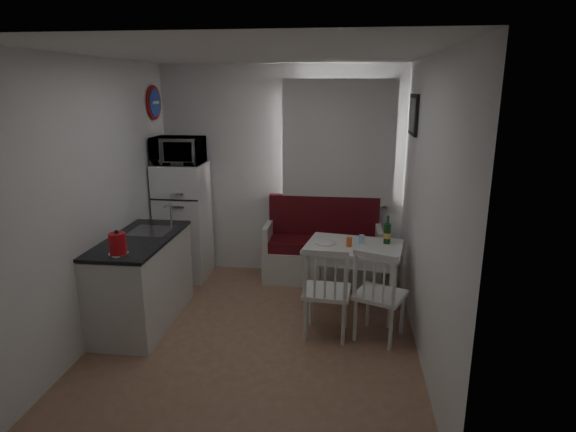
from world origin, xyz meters
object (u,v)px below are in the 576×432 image
Objects in this scene: dining_table at (353,253)px; microwave at (178,150)px; chair_left at (327,283)px; wine_bottle at (387,230)px; bench at (322,253)px; chair_right at (381,287)px; kitchen_counter at (143,280)px; fridge at (184,221)px; kettle at (118,244)px.

dining_table is 2.39m from microwave.
wine_bottle reaches higher than chair_left.
chair_right is (0.61, -1.50, 0.23)m from bench.
bench is 2.47× the size of microwave.
microwave reaches higher than chair_left.
kitchen_counter is at bearing -90.94° from microwave.
microwave reaches higher than fridge.
wine_bottle reaches higher than dining_table.
bench is at bearing 5.42° from microwave.
chair_left is 1.90m from kettle.
chair_right is at bearing -3.50° from kitchen_counter.
kitchen_counter is 2.21m from bench.
dining_table is at bearing -66.53° from bench.
fridge is 2.51m from wine_bottle.
fridge is at bearing 89.10° from kitchen_counter.
chair_left is at bearing -101.19° from dining_table.
dining_table is 0.72m from chair_right.
wine_bottle is at bearing 25.51° from dining_table.
kitchen_counter reaches higher than wine_bottle.
bench is (1.74, 1.36, -0.12)m from kitchen_counter.
wine_bottle is (2.43, -0.57, -0.72)m from microwave.
microwave is at bearing 171.48° from dining_table.
kitchen_counter reaches higher than chair_left.
kettle is at bearing -131.76° from bench.
dining_table is 0.72m from chair_left.
dining_table is at bearing 13.90° from kitchen_counter.
bench is 1.64m from chair_right.
bench reaches higher than dining_table.
kettle is (-2.30, -0.39, 0.45)m from chair_right.
bench is 2.56× the size of chair_right.
fridge is 0.88m from microwave.
chair_right is at bearing -97.16° from wine_bottle.
bench is 2.63m from kettle.
dining_table is 2.21m from fridge.
dining_table is at bearing -19.16° from fridge.
kettle reaches higher than wine_bottle.
fridge is at bearing 146.34° from chair_left.
kitchen_counter is 1.66m from microwave.
fridge is (-1.72, -0.11, 0.38)m from bench.
bench is 1.33× the size of dining_table.
dining_table is at bearing -163.88° from wine_bottle.
microwave reaches higher than chair_right.
wine_bottle is (2.45, 0.62, 0.43)m from kitchen_counter.
bench is 2.88× the size of chair_left.
chair_left is at bearing -36.14° from microwave.
fridge is at bearing 90.00° from microwave.
chair_right is 0.83m from wine_bottle.
wine_bottle is at bearing 25.72° from kettle.
kitchen_counter reaches higher than kettle.
chair_left is 0.86× the size of microwave.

